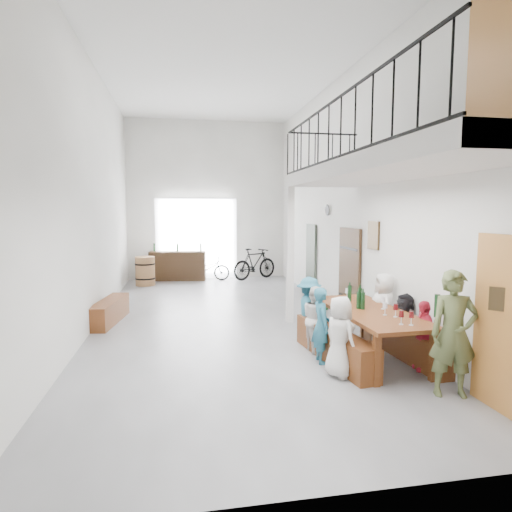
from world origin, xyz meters
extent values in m
plane|color=slate|center=(0.00, 0.00, 0.00)|extent=(12.00, 12.00, 0.00)
plane|color=white|center=(0.00, 6.00, 2.75)|extent=(5.50, 0.00, 5.50)
plane|color=white|center=(0.00, -6.00, 2.75)|extent=(5.50, 0.00, 5.50)
plane|color=white|center=(-2.75, 0.00, 2.75)|extent=(0.00, 12.00, 12.00)
plane|color=white|center=(2.75, 0.00, 2.75)|extent=(0.00, 12.00, 12.00)
plane|color=white|center=(0.00, 0.00, 5.50)|extent=(12.00, 12.00, 0.00)
cube|color=white|center=(-0.40, 5.94, 1.40)|extent=(2.80, 0.08, 2.80)
cube|color=#A96A2D|center=(2.70, -4.90, 1.05)|extent=(0.06, 0.95, 2.10)
cube|color=#3C2915|center=(2.70, -0.30, 1.00)|extent=(0.06, 1.10, 2.00)
cube|color=#2E362C|center=(2.70, 2.50, 1.00)|extent=(0.06, 0.80, 2.00)
cube|color=#A96A2D|center=(2.70, -4.50, 4.10)|extent=(0.06, 0.90, 1.95)
cube|color=#3D2D18|center=(2.72, -1.40, 1.90)|extent=(0.04, 0.45, 0.55)
cylinder|color=white|center=(2.71, 1.20, 2.40)|extent=(0.04, 0.28, 0.28)
cube|color=silver|center=(2.00, -3.20, 3.00)|extent=(1.50, 5.60, 0.25)
cube|color=black|center=(1.27, -3.20, 3.98)|extent=(0.03, 5.60, 0.03)
cube|color=black|center=(1.27, -3.20, 3.15)|extent=(0.03, 5.60, 0.03)
cube|color=black|center=(2.00, -0.42, 3.98)|extent=(1.50, 0.03, 0.03)
cube|color=silver|center=(1.30, -0.45, 1.44)|extent=(0.14, 0.14, 2.88)
cube|color=brown|center=(1.98, -2.88, 0.76)|extent=(1.10, 2.53, 0.06)
cube|color=brown|center=(1.59, -3.96, 0.36)|extent=(0.09, 0.09, 0.73)
cube|color=brown|center=(2.45, -3.94, 0.36)|extent=(0.09, 0.09, 0.73)
cube|color=brown|center=(1.52, -1.82, 0.36)|extent=(0.09, 0.09, 0.73)
cube|color=brown|center=(2.38, -1.79, 0.36)|extent=(0.09, 0.09, 0.73)
cube|color=brown|center=(1.38, -2.91, 0.25)|extent=(0.61, 2.22, 0.50)
cube|color=brown|center=(2.56, -2.94, 0.25)|extent=(0.42, 2.18, 0.50)
cylinder|color=black|center=(1.85, -2.75, 0.97)|extent=(0.07, 0.07, 0.35)
cylinder|color=black|center=(1.89, -2.81, 0.97)|extent=(0.07, 0.07, 0.35)
cylinder|color=black|center=(1.93, -2.18, 0.97)|extent=(0.07, 0.07, 0.35)
cylinder|color=black|center=(2.00, -2.46, 0.97)|extent=(0.07, 0.07, 0.35)
cube|color=brown|center=(-2.50, 0.19, 0.24)|extent=(0.64, 1.76, 0.48)
cylinder|color=#8A5F3D|center=(-2.10, 4.79, 0.46)|extent=(0.62, 0.62, 0.92)
cylinder|color=black|center=(-2.10, 4.79, 0.23)|extent=(0.63, 0.63, 0.05)
cylinder|color=black|center=(-2.10, 4.79, 0.69)|extent=(0.63, 0.63, 0.05)
cube|color=#3C2915|center=(-1.07, 5.65, 0.50)|extent=(1.95, 0.78, 1.00)
cylinder|color=black|center=(-1.85, 5.80, 1.14)|extent=(0.06, 0.06, 0.28)
cylinder|color=black|center=(-1.07, 5.65, 1.14)|extent=(0.06, 0.06, 0.28)
cylinder|color=black|center=(-0.28, 5.54, 1.14)|extent=(0.06, 0.06, 0.28)
imported|color=silver|center=(1.23, -3.54, 0.58)|extent=(0.54, 0.66, 1.17)
imported|color=#236076|center=(1.16, -2.93, 0.60)|extent=(0.30, 0.44, 1.19)
imported|color=silver|center=(1.25, -2.38, 0.56)|extent=(0.47, 0.58, 1.11)
imported|color=#236076|center=(1.27, -1.91, 0.60)|extent=(0.54, 0.82, 1.19)
imported|color=#B91F35|center=(2.55, -3.51, 0.53)|extent=(0.32, 0.64, 1.05)
imported|color=black|center=(2.60, -2.87, 0.52)|extent=(0.52, 1.01, 1.04)
imported|color=silver|center=(2.55, -2.26, 0.64)|extent=(0.50, 0.68, 1.28)
imported|color=#505B33|center=(2.41, -4.40, 0.81)|extent=(0.68, 0.53, 1.63)
imported|color=#194D1D|center=(2.45, 0.53, 0.19)|extent=(0.37, 0.33, 0.38)
imported|color=black|center=(-0.11, 5.42, 0.42)|extent=(1.64, 0.74, 0.83)
imported|color=black|center=(1.58, 5.40, 0.55)|extent=(1.84, 1.32, 1.09)
camera|label=1|loc=(-1.01, -9.17, 2.36)|focal=30.00mm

